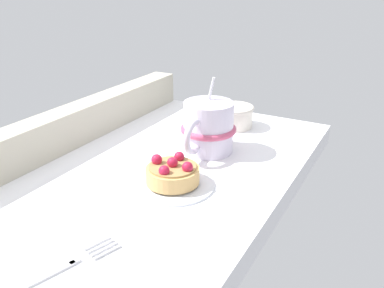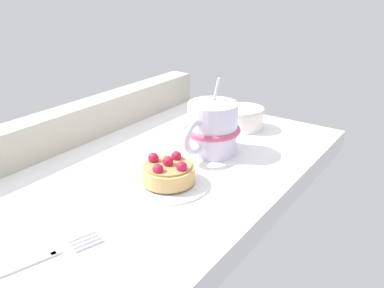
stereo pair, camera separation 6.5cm
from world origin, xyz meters
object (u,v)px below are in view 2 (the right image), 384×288
dessert_fork (34,261)px  sugar_bowl (245,117)px  dessert_plate (168,183)px  raspberry_tart (168,172)px  coffee_mug (212,128)px

dessert_fork → sugar_bowl: sugar_bowl is taller
dessert_plate → raspberry_tart: raspberry_tart is taller
raspberry_tart → dessert_plate: bearing=-29.5°
dessert_plate → sugar_bowl: 27.36cm
dessert_plate → coffee_mug: 14.23cm
raspberry_tart → coffee_mug: coffee_mug is taller
sugar_bowl → coffee_mug: bearing=-176.5°
dessert_fork → sugar_bowl: 49.59cm
sugar_bowl → dessert_plate: bearing=-175.8°
dessert_plate → raspberry_tart: 1.82cm
dessert_plate → dessert_fork: 22.35cm
dessert_plate → coffee_mug: coffee_mug is taller
dessert_plate → sugar_bowl: sugar_bowl is taller
dessert_plate → raspberry_tart: (-0.01, 0.01, 1.82)cm
coffee_mug → dessert_fork: coffee_mug is taller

